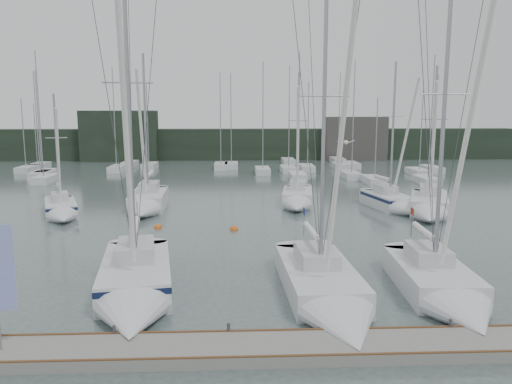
{
  "coord_description": "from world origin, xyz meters",
  "views": [
    {
      "loc": [
        -1.77,
        -20.67,
        8.15
      ],
      "look_at": [
        -0.63,
        5.0,
        3.9
      ],
      "focal_mm": 35.0,
      "sensor_mm": 36.0,
      "label": 1
    }
  ],
  "objects_px": {
    "sailboat_mid_e": "(429,208)",
    "sailboat_mid_c": "(297,200)",
    "sailboat_near_left": "(134,288)",
    "sailboat_mid_a": "(61,211)",
    "sailboat_near_right": "(445,292)",
    "buoy_c": "(158,228)",
    "buoy_a": "(234,230)",
    "sailboat_near_center": "(329,297)",
    "sailboat_mid_d": "(395,203)",
    "sailboat_mid_b": "(146,204)",
    "dock_banner": "(2,275)"
  },
  "relations": [
    {
      "from": "buoy_c",
      "to": "sailboat_near_left",
      "type": "bearing_deg",
      "value": -85.61
    },
    {
      "from": "sailboat_mid_d",
      "to": "buoy_c",
      "type": "bearing_deg",
      "value": -175.29
    },
    {
      "from": "sailboat_near_right",
      "to": "buoy_c",
      "type": "height_order",
      "value": "sailboat_near_right"
    },
    {
      "from": "sailboat_mid_e",
      "to": "sailboat_mid_c",
      "type": "bearing_deg",
      "value": 177.96
    },
    {
      "from": "sailboat_mid_a",
      "to": "sailboat_mid_e",
      "type": "bearing_deg",
      "value": -22.48
    },
    {
      "from": "buoy_a",
      "to": "buoy_c",
      "type": "distance_m",
      "value": 5.35
    },
    {
      "from": "buoy_a",
      "to": "buoy_c",
      "type": "bearing_deg",
      "value": 171.49
    },
    {
      "from": "buoy_a",
      "to": "sailboat_mid_d",
      "type": "bearing_deg",
      "value": 24.62
    },
    {
      "from": "sailboat_mid_b",
      "to": "sailboat_mid_c",
      "type": "xyz_separation_m",
      "value": [
        12.44,
        1.4,
        -0.03
      ]
    },
    {
      "from": "sailboat_near_left",
      "to": "sailboat_mid_e",
      "type": "relative_size",
      "value": 1.27
    },
    {
      "from": "sailboat_mid_a",
      "to": "sailboat_near_center",
      "type": "bearing_deg",
      "value": -68.33
    },
    {
      "from": "sailboat_mid_d",
      "to": "buoy_c",
      "type": "xyz_separation_m",
      "value": [
        -18.47,
        -5.25,
        -0.6
      ]
    },
    {
      "from": "sailboat_near_left",
      "to": "buoy_a",
      "type": "bearing_deg",
      "value": 63.04
    },
    {
      "from": "sailboat_mid_c",
      "to": "dock_banner",
      "type": "height_order",
      "value": "sailboat_mid_c"
    },
    {
      "from": "sailboat_mid_c",
      "to": "sailboat_mid_d",
      "type": "height_order",
      "value": "sailboat_mid_d"
    },
    {
      "from": "dock_banner",
      "to": "sailboat_mid_b",
      "type": "bearing_deg",
      "value": 76.94
    },
    {
      "from": "sailboat_near_left",
      "to": "sailboat_near_right",
      "type": "relative_size",
      "value": 1.05
    },
    {
      "from": "sailboat_near_right",
      "to": "sailboat_mid_d",
      "type": "bearing_deg",
      "value": 81.44
    },
    {
      "from": "sailboat_mid_c",
      "to": "sailboat_mid_e",
      "type": "relative_size",
      "value": 0.97
    },
    {
      "from": "sailboat_mid_d",
      "to": "buoy_a",
      "type": "distance_m",
      "value": 14.51
    },
    {
      "from": "buoy_a",
      "to": "buoy_c",
      "type": "relative_size",
      "value": 1.02
    },
    {
      "from": "sailboat_near_right",
      "to": "sailboat_mid_d",
      "type": "relative_size",
      "value": 1.17
    },
    {
      "from": "sailboat_mid_a",
      "to": "sailboat_mid_c",
      "type": "height_order",
      "value": "sailboat_mid_c"
    },
    {
      "from": "sailboat_near_left",
      "to": "dock_banner",
      "type": "height_order",
      "value": "sailboat_near_left"
    },
    {
      "from": "sailboat_near_left",
      "to": "sailboat_mid_a",
      "type": "distance_m",
      "value": 19.53
    },
    {
      "from": "sailboat_mid_e",
      "to": "dock_banner",
      "type": "relative_size",
      "value": 2.89
    },
    {
      "from": "sailboat_near_right",
      "to": "sailboat_mid_a",
      "type": "height_order",
      "value": "sailboat_near_right"
    },
    {
      "from": "sailboat_mid_a",
      "to": "sailboat_near_right",
      "type": "bearing_deg",
      "value": -60.52
    },
    {
      "from": "sailboat_mid_a",
      "to": "buoy_a",
      "type": "distance_m",
      "value": 13.92
    },
    {
      "from": "sailboat_near_center",
      "to": "buoy_a",
      "type": "distance_m",
      "value": 14.53
    },
    {
      "from": "sailboat_mid_a",
      "to": "dock_banner",
      "type": "relative_size",
      "value": 2.36
    },
    {
      "from": "buoy_a",
      "to": "sailboat_mid_a",
      "type": "bearing_deg",
      "value": 161.06
    },
    {
      "from": "sailboat_near_center",
      "to": "sailboat_mid_c",
      "type": "bearing_deg",
      "value": 84.25
    },
    {
      "from": "sailboat_mid_b",
      "to": "sailboat_near_center",
      "type": "bearing_deg",
      "value": -64.58
    },
    {
      "from": "sailboat_mid_d",
      "to": "sailboat_mid_e",
      "type": "distance_m",
      "value": 2.95
    },
    {
      "from": "buoy_c",
      "to": "dock_banner",
      "type": "relative_size",
      "value": 0.13
    },
    {
      "from": "sailboat_mid_c",
      "to": "buoy_a",
      "type": "xyz_separation_m",
      "value": [
        -5.37,
        -7.98,
        -0.59
      ]
    },
    {
      "from": "buoy_a",
      "to": "buoy_c",
      "type": "height_order",
      "value": "buoy_a"
    },
    {
      "from": "sailboat_near_center",
      "to": "sailboat_near_right",
      "type": "relative_size",
      "value": 1.0
    },
    {
      "from": "sailboat_mid_b",
      "to": "sailboat_mid_d",
      "type": "height_order",
      "value": "sailboat_mid_b"
    },
    {
      "from": "sailboat_mid_b",
      "to": "buoy_c",
      "type": "height_order",
      "value": "sailboat_mid_b"
    },
    {
      "from": "sailboat_near_center",
      "to": "buoy_a",
      "type": "height_order",
      "value": "sailboat_near_center"
    },
    {
      "from": "sailboat_near_left",
      "to": "sailboat_near_right",
      "type": "height_order",
      "value": "sailboat_near_left"
    },
    {
      "from": "sailboat_mid_a",
      "to": "buoy_c",
      "type": "relative_size",
      "value": 17.89
    },
    {
      "from": "sailboat_near_left",
      "to": "sailboat_mid_c",
      "type": "xyz_separation_m",
      "value": [
        9.61,
        20.84,
        -0.03
      ]
    },
    {
      "from": "sailboat_near_right",
      "to": "sailboat_mid_c",
      "type": "relative_size",
      "value": 1.24
    },
    {
      "from": "sailboat_mid_c",
      "to": "sailboat_mid_d",
      "type": "relative_size",
      "value": 0.94
    },
    {
      "from": "sailboat_mid_b",
      "to": "buoy_c",
      "type": "xyz_separation_m",
      "value": [
        1.78,
        -5.79,
        -0.63
      ]
    },
    {
      "from": "dock_banner",
      "to": "buoy_c",
      "type": "bearing_deg",
      "value": 71.18
    },
    {
      "from": "sailboat_mid_a",
      "to": "dock_banner",
      "type": "xyz_separation_m",
      "value": [
        5.72,
        -22.21,
        2.39
      ]
    }
  ]
}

